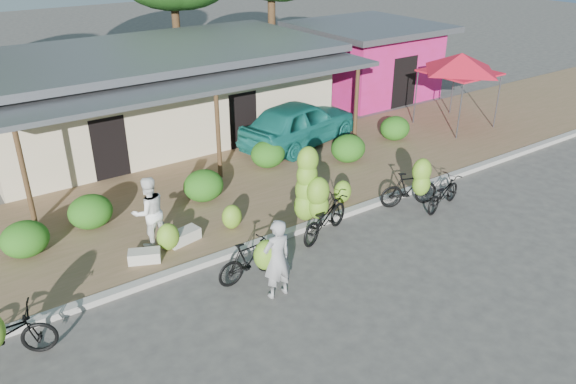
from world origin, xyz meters
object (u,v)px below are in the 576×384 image
at_px(bike_right, 412,186).
at_px(sack_near, 183,236).
at_px(sack_far, 144,256).
at_px(red_canopy, 461,63).
at_px(bike_center, 317,203).
at_px(bike_far_right, 443,193).
at_px(bystander, 149,212).
at_px(vendor, 277,259).
at_px(teal_van, 299,123).
at_px(bike_left, 253,259).

xyz_separation_m(bike_right, sack_near, (-6.27, 1.82, -0.44)).
xyz_separation_m(sack_near, sack_far, (-1.16, -0.31, -0.01)).
bearing_deg(bike_right, sack_near, 93.47).
xyz_separation_m(red_canopy, bike_center, (-9.58, -3.57, -1.72)).
xyz_separation_m(bike_center, bike_far_right, (3.86, -0.90, -0.43)).
xyz_separation_m(bike_center, bystander, (-3.86, 1.76, 0.14)).
bearing_deg(red_canopy, bike_far_right, -141.98).
height_order(sack_far, bystander, bystander).
bearing_deg(sack_near, bystander, 153.42).
xyz_separation_m(vendor, bystander, (-1.48, 3.44, 0.09)).
bearing_deg(red_canopy, bike_center, -159.54).
distance_m(sack_near, vendor, 3.27).
xyz_separation_m(red_canopy, sack_far, (-13.91, -2.47, -2.35)).
distance_m(bike_far_right, teal_van, 6.25).
relative_size(bike_left, bike_right, 0.93).
bearing_deg(vendor, bystander, -67.76).
relative_size(red_canopy, bike_left, 2.06).
distance_m(red_canopy, sack_far, 14.32).
distance_m(sack_far, bystander, 1.12).
xyz_separation_m(red_canopy, bike_right, (-6.48, -3.98, -1.90)).
bearing_deg(bike_right, vendor, 122.80).
relative_size(red_canopy, bike_far_right, 1.91).
xyz_separation_m(sack_far, vendor, (1.96, -2.79, 0.68)).
distance_m(bike_center, bike_far_right, 3.98).
height_order(sack_near, sack_far, sack_near).
bearing_deg(teal_van, bystander, 102.49).
bearing_deg(teal_van, red_canopy, -119.34).
xyz_separation_m(sack_far, teal_van, (7.58, 4.20, 0.69)).
height_order(bike_far_right, teal_van, teal_van).
height_order(sack_near, bystander, bystander).
bearing_deg(bike_far_right, bystander, 56.32).
height_order(sack_far, vendor, vendor).
bearing_deg(red_canopy, bike_right, -148.46).
distance_m(sack_near, sack_far, 1.20).
distance_m(bike_far_right, sack_near, 7.40).
bearing_deg(sack_far, red_canopy, 10.07).
distance_m(bike_left, bike_right, 5.65).
xyz_separation_m(sack_near, bystander, (-0.69, 0.34, 0.76)).
height_order(sack_near, teal_van, teal_van).
height_order(bike_left, bike_center, bike_center).
relative_size(sack_near, bystander, 0.47).
xyz_separation_m(bike_left, bike_right, (5.63, 0.52, 0.12)).
distance_m(vendor, bystander, 3.75).
relative_size(bike_far_right, sack_near, 2.16).
distance_m(bike_left, vendor, 0.85).
relative_size(bike_right, sack_near, 2.15).
height_order(red_canopy, bike_far_right, red_canopy).
relative_size(vendor, teal_van, 0.39).
xyz_separation_m(red_canopy, bike_left, (-12.11, -4.49, -2.02)).
xyz_separation_m(bike_right, vendor, (-5.47, -1.28, 0.23)).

